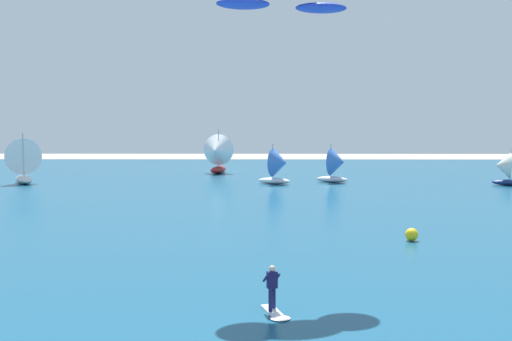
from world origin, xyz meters
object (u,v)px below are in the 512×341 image
Objects in this scene: kitesurfer at (274,296)px; sailboat_mid_right at (504,168)px; sailboat_heeled_over at (279,166)px; sailboat_center_horizon at (217,153)px; kite at (283,1)px; marker_buoy at (412,235)px; sailboat_far_right at (336,165)px; sailboat_mid_left at (22,160)px.

sailboat_mid_right is (23.76, 40.93, 1.08)m from kitesurfer.
sailboat_center_horizon reaches higher than sailboat_heeled_over.
sailboat_mid_right is (23.32, 35.81, -10.09)m from kite.
kite reaches higher than sailboat_center_horizon.
sailboat_mid_right reaches higher than marker_buoy.
sailboat_center_horizon is at bearing 143.06° from sailboat_far_right.
sailboat_far_right is 0.77× the size of sailboat_mid_left.
sailboat_mid_right is at bearing -22.33° from sailboat_center_horizon.
sailboat_heeled_over is 0.78× the size of sailboat_center_horizon.
sailboat_heeled_over is at bearing -1.93° from sailboat_mid_left.
sailboat_mid_left is at bearing 178.07° from sailboat_heeled_over.
sailboat_far_right reaches higher than marker_buoy.
sailboat_far_right is at bearing 80.39° from kitesurfer.
kitesurfer is 0.51× the size of sailboat_far_right.
marker_buoy is at bearing -119.41° from sailboat_mid_right.
kite is at bearing -91.30° from sailboat_heeled_over.
kite is 1.16× the size of sailboat_mid_left.
kite reaches higher than sailboat_far_right.
sailboat_mid_right is (22.49, -0.68, -0.19)m from sailboat_heeled_over.
marker_buoy is (0.62, -30.36, -1.48)m from sailboat_far_right.
marker_buoy is at bearing -88.84° from sailboat_far_right.
kitesurfer is at bearing -120.14° from sailboat_mid_right.
sailboat_mid_left is 1.41× the size of sailboat_mid_right.
sailboat_heeled_over is at bearing 103.03° from marker_buoy.
kitesurfer is 0.34× the size of kite.
kite is at bearing 84.99° from kitesurfer.
sailboat_heeled_over is 6.25m from sailboat_far_right.
kite is 8.32× the size of marker_buoy.
marker_buoy is (7.93, 12.85, -0.24)m from kitesurfer.
sailboat_mid_left is at bearing 120.58° from kitesurfer.
sailboat_center_horizon is (-13.13, 9.87, 0.58)m from sailboat_far_right.
sailboat_mid_right is at bearing -1.74° from sailboat_heeled_over.
kitesurfer is 53.42m from sailboat_center_horizon.
sailboat_center_horizon is 7.29× the size of marker_buoy.
sailboat_mid_right is 5.07× the size of marker_buoy.
kitesurfer is 0.55× the size of sailboat_mid_right.
sailboat_mid_right is at bearing -1.84° from sailboat_mid_left.
sailboat_heeled_over is at bearing 88.70° from kite.
kite is 1.50× the size of sailboat_far_right.
sailboat_mid_right reaches higher than kitesurfer.
marker_buoy is at bearing -76.97° from sailboat_heeled_over.
sailboat_far_right is (7.32, 43.21, 1.24)m from kitesurfer.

